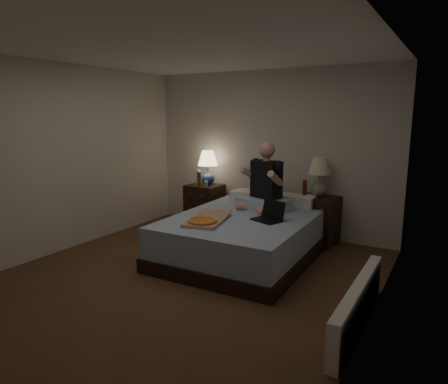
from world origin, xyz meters
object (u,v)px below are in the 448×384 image
Objects in this scene: beer_bottle_left at (199,179)px; lamp_right at (319,177)px; lamp_left at (208,168)px; radiator at (358,305)px; soda_can at (206,184)px; pizza_box at (203,222)px; bed at (244,236)px; beer_bottle_right at (305,188)px; water_bottle at (198,177)px; nightstand_right at (318,220)px; nightstand_left at (205,205)px; person at (264,176)px; laptop at (267,211)px.

lamp_right is at bearing 7.51° from beer_bottle_left.
lamp_left is 0.35× the size of radiator.
lamp_left is 5.60× the size of soda_can.
radiator is at bearing -25.92° from pizza_box.
bed is 1.20m from beer_bottle_right.
soda_can is 0.43× the size of beer_bottle_right.
bed is at bearing 56.87° from pizza_box.
water_bottle reaches higher than beer_bottle_left.
nightstand_right is 6.83× the size of soda_can.
nightstand_left is 0.91× the size of pizza_box.
radiator is at bearing -59.07° from beer_bottle_right.
beer_bottle_right is (1.70, 0.02, 0.45)m from nightstand_left.
nightstand_right is (1.90, 0.07, -0.00)m from nightstand_left.
lamp_right reaches higher than soda_can.
lamp_left is 1.68m from beer_bottle_right.
lamp_right is at bearing 116.12° from radiator.
person is (1.29, -0.59, 0.04)m from lamp_left.
person is 1.18m from pizza_box.
water_bottle is at bearing 168.93° from laptop.
water_bottle is (-1.34, 0.91, 0.54)m from bed.
beer_bottle_left is (0.09, -0.10, -0.01)m from water_bottle.
lamp_right is 2.24× the size of water_bottle.
person reaches higher than beer_bottle_left.
lamp_left is 1.00× the size of lamp_right.
laptop is 1.71m from radiator.
nightstand_left reaches higher than bed.
lamp_left is (0.03, 0.06, 0.63)m from nightstand_left.
water_bottle is at bearing 130.41° from beer_bottle_left.
person is at bearing -16.32° from beer_bottle_left.
beer_bottle_right reaches higher than soda_can.
person is at bearing -127.83° from nightstand_right.
person is (1.32, -0.39, 0.21)m from beer_bottle_left.
nightstand_left is 0.49m from beer_bottle_left.
beer_bottle_right is 1.08m from laptop.
nightstand_right is at bearing 3.35° from nightstand_left.
bed is at bearing -39.88° from lamp_left.
beer_bottle_left is (-1.90, -0.23, 0.47)m from nightstand_right.
person is at bearing -131.86° from lamp_right.
beer_bottle_left reaches higher than soda_can.
nightstand_left is at bearing 145.32° from radiator.
water_bottle is 0.13m from beer_bottle_left.
nightstand_left is 2.04× the size of laptop.
radiator is at bearing -33.68° from soda_can.
lamp_left is at bearing 164.39° from laptop.
bed is 3.21× the size of nightstand_right.
nightstand_right is 2.04m from water_bottle.
beer_bottle_left is at bearing 170.28° from laptop.
person is at bearing 61.31° from pizza_box.
beer_bottle_right reaches higher than laptop.
soda_can is at bearing -171.34° from lamp_right.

